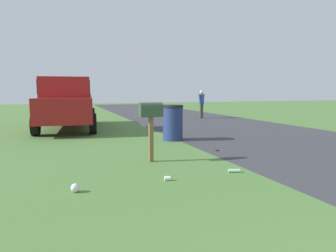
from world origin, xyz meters
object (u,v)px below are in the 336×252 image
(mailbox, at_px, (151,114))
(pedestrian, at_px, (201,102))
(trash_bin, at_px, (173,123))
(pickup_truck, at_px, (67,102))

(mailbox, relative_size, pedestrian, 0.83)
(trash_bin, height_order, pedestrian, pedestrian)
(pickup_truck, xyz_separation_m, pedestrian, (3.01, -7.42, -0.19))
(pedestrian, bearing_deg, pickup_truck, -102.72)
(pedestrian, bearing_deg, mailbox, -65.53)
(mailbox, height_order, pedestrian, pedestrian)
(pickup_truck, distance_m, trash_bin, 5.13)
(mailbox, relative_size, pickup_truck, 0.23)
(pickup_truck, xyz_separation_m, trash_bin, (-4.03, -3.12, -0.54))
(mailbox, distance_m, pickup_truck, 6.92)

